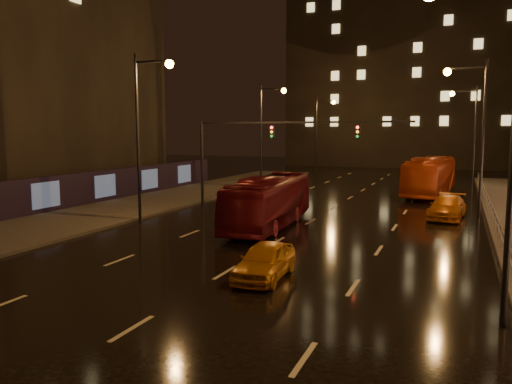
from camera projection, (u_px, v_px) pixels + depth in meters
ground at (327, 212)px, 34.15m from camera, size 140.00×140.00×0.00m
sidewalk_left at (119, 210)px, 34.60m from camera, size 7.00×70.00×0.15m
building_distant at (435, 51)px, 78.28m from camera, size 44.00×16.00×36.00m
hoarding_left at (44, 196)px, 33.09m from camera, size 0.30×46.00×2.50m
traffic_signal at (258, 142)px, 35.47m from camera, size 15.31×0.32×6.20m
streetlight_right at (489, 96)px, 13.48m from camera, size 2.64×0.50×10.00m
railing_right at (493, 212)px, 28.38m from camera, size 0.05×56.00×1.00m
bus_red at (269, 201)px, 28.78m from camera, size 3.15×10.60×2.91m
bus_curb at (430, 176)px, 42.99m from camera, size 3.92×12.00×3.28m
taxi_near at (265, 261)px, 18.62m from camera, size 1.78×4.03×1.35m
taxi_far at (447, 207)px, 31.59m from camera, size 2.48×5.07×1.42m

